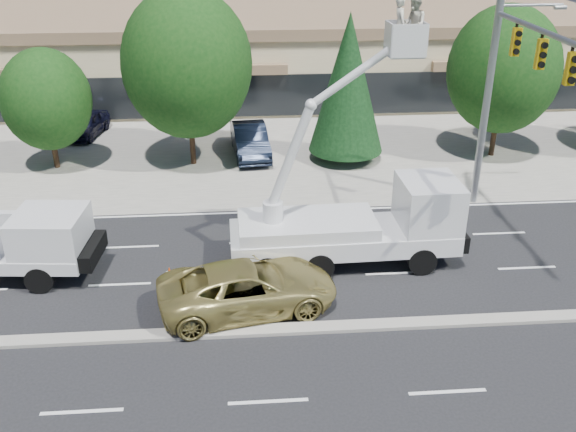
{
  "coord_description": "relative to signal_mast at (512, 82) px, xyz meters",
  "views": [
    {
      "loc": [
        -0.51,
        -16.71,
        12.24
      ],
      "look_at": [
        1.06,
        3.41,
        2.4
      ],
      "focal_mm": 40.0,
      "sensor_mm": 36.0,
      "label": 1
    }
  ],
  "objects": [
    {
      "name": "ground",
      "position": [
        -10.03,
        -7.04,
        -6.06
      ],
      "size": [
        140.0,
        140.0,
        0.0
      ],
      "primitive_type": "plane",
      "color": "black",
      "rests_on": "ground"
    },
    {
      "name": "concrete_apron",
      "position": [
        -10.03,
        12.96,
        -6.05
      ],
      "size": [
        140.0,
        22.0,
        0.01
      ],
      "primitive_type": "cube",
      "color": "gray",
      "rests_on": "ground"
    },
    {
      "name": "road_median",
      "position": [
        -10.03,
        -7.04,
        -6.0
      ],
      "size": [
        120.0,
        0.55,
        0.12
      ],
      "primitive_type": "cube",
      "color": "gray",
      "rests_on": "ground"
    },
    {
      "name": "strip_mall",
      "position": [
        -10.03,
        22.93,
        -3.23
      ],
      "size": [
        50.4,
        15.4,
        5.5
      ],
      "color": "tan",
      "rests_on": "ground"
    },
    {
      "name": "tree_front_c",
      "position": [
        -20.03,
        7.96,
        -2.49
      ],
      "size": [
        4.4,
        4.4,
        6.11
      ],
      "color": "#332114",
      "rests_on": "ground"
    },
    {
      "name": "tree_front_d",
      "position": [
        -13.03,
        7.96,
        -0.86
      ],
      "size": [
        6.4,
        6.4,
        8.88
      ],
      "color": "#332114",
      "rests_on": "ground"
    },
    {
      "name": "tree_front_e",
      "position": [
        -5.03,
        7.96,
        -1.97
      ],
      "size": [
        3.86,
        3.86,
        7.62
      ],
      "color": "#332114",
      "rests_on": "ground"
    },
    {
      "name": "tree_front_f",
      "position": [
        2.97,
        7.96,
        -1.43
      ],
      "size": [
        5.7,
        5.7,
        7.91
      ],
      "color": "#332114",
      "rests_on": "ground"
    },
    {
      "name": "signal_mast",
      "position": [
        0.0,
        0.0,
        0.0
      ],
      "size": [
        2.76,
        10.16,
        9.0
      ],
      "color": "gray",
      "rests_on": "ground"
    },
    {
      "name": "utility_pickup",
      "position": [
        -18.95,
        -2.89,
        -5.02
      ],
      "size": [
        6.73,
        3.03,
        2.51
      ],
      "rotation": [
        0.0,
        0.0,
        -0.09
      ],
      "color": "silver",
      "rests_on": "ground"
    },
    {
      "name": "bucket_truck",
      "position": [
        -6.16,
        -2.83,
        -4.03
      ],
      "size": [
        8.45,
        2.9,
        9.73
      ],
      "rotation": [
        0.0,
        0.0,
        0.03
      ],
      "color": "silver",
      "rests_on": "ground"
    },
    {
      "name": "traffic_cone_b",
      "position": [
        -13.22,
        -3.93,
        -5.72
      ],
      "size": [
        0.4,
        0.4,
        0.7
      ],
      "color": "#EF4107",
      "rests_on": "ground"
    },
    {
      "name": "traffic_cone_c",
      "position": [
        -8.82,
        -3.76,
        -5.72
      ],
      "size": [
        0.4,
        0.4,
        0.7
      ],
      "color": "#EF4107",
      "rests_on": "ground"
    },
    {
      "name": "minivan",
      "position": [
        -10.46,
        -5.69,
        -5.23
      ],
      "size": [
        6.33,
        3.81,
        1.65
      ],
      "primitive_type": "imported",
      "rotation": [
        0.0,
        0.0,
        1.76
      ],
      "color": "tan",
      "rests_on": "ground"
    },
    {
      "name": "parked_car_west",
      "position": [
        -19.47,
        12.98,
        -5.37
      ],
      "size": [
        2.39,
        4.28,
        1.38
      ],
      "primitive_type": "imported",
      "rotation": [
        0.0,
        0.0,
        -0.2
      ],
      "color": "black",
      "rests_on": "ground"
    },
    {
      "name": "parked_car_east",
      "position": [
        -10.03,
        9.01,
        -5.23
      ],
      "size": [
        2.21,
        5.15,
        1.65
      ],
      "primitive_type": "imported",
      "rotation": [
        0.0,
        0.0,
        0.09
      ],
      "color": "black",
      "rests_on": "ground"
    }
  ]
}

